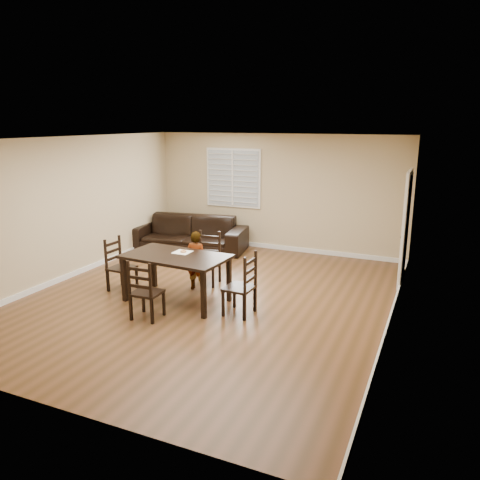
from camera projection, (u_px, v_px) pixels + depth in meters
name	position (u px, v px, depth m)	size (l,w,h in m)	color
ground	(209.00, 298.00, 8.09)	(7.00, 7.00, 0.00)	brown
room	(214.00, 193.00, 7.79)	(6.04, 7.04, 2.72)	tan
dining_table	(176.00, 260.00, 7.79)	(1.79, 1.08, 0.81)	black
chair_near	(209.00, 259.00, 8.80)	(0.48, 0.46, 0.98)	black
chair_far	(143.00, 294.00, 7.07)	(0.45, 0.42, 0.96)	black
chair_left	(117.00, 266.00, 8.44)	(0.42, 0.45, 0.96)	black
chair_right	(246.00, 288.00, 7.27)	(0.44, 0.47, 1.01)	black
child	(196.00, 261.00, 8.37)	(0.40, 0.26, 1.09)	gray
napkin	(182.00, 252.00, 7.93)	(0.28, 0.28, 0.00)	beige
donut	(183.00, 251.00, 7.92)	(0.11, 0.11, 0.04)	#BF7C44
sofa	(189.00, 233.00, 11.07)	(2.70, 1.05, 0.79)	black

